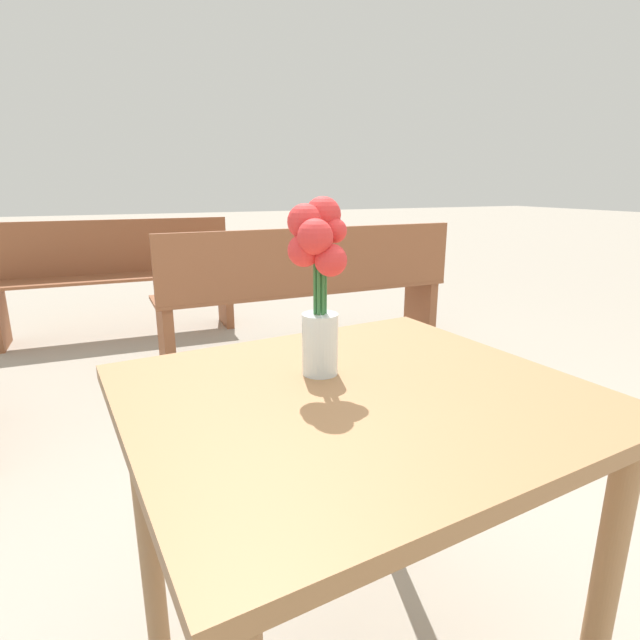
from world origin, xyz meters
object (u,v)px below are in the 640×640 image
(table_front, at_px, (356,447))
(flower_vase, at_px, (318,279))
(bench_near, at_px, (117,272))
(bench_middle, at_px, (311,286))

(table_front, relative_size, flower_vase, 2.58)
(table_front, distance_m, flower_vase, 0.33)
(bench_near, height_order, bench_middle, same)
(flower_vase, bearing_deg, bench_middle, 67.92)
(table_front, bearing_deg, flower_vase, 108.80)
(bench_near, distance_m, bench_middle, 1.57)
(bench_near, relative_size, bench_middle, 0.87)
(table_front, height_order, flower_vase, flower_vase)
(table_front, relative_size, bench_middle, 0.45)
(table_front, distance_m, bench_middle, 2.30)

